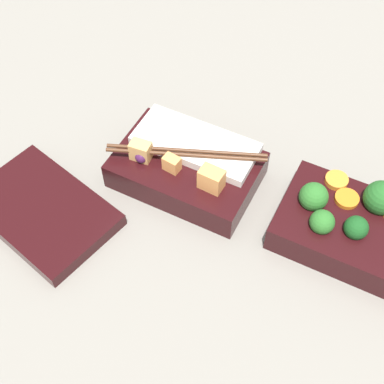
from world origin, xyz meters
name	(u,v)px	position (x,y,z in m)	size (l,w,h in m)	color
ground_plane	(273,202)	(0.00, 0.00, 0.00)	(3.00, 3.00, 0.00)	gray
bento_tray_vegetable	(354,226)	(-0.11, 0.01, 0.03)	(0.18, 0.13, 0.07)	black
bento_tray_rice	(187,166)	(0.12, 0.01, 0.02)	(0.19, 0.12, 0.07)	black
bento_lid	(43,211)	(0.25, 0.15, 0.01)	(0.18, 0.12, 0.02)	black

